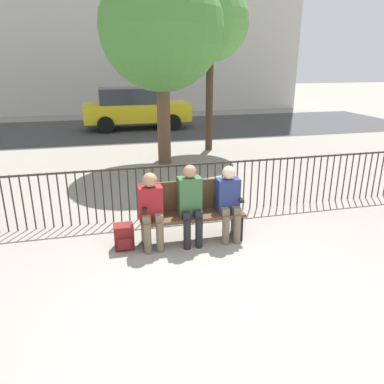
% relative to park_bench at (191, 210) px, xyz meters
% --- Properties ---
extents(ground_plane, '(80.00, 80.00, 0.00)m').
position_rel_park_bench_xyz_m(ground_plane, '(0.00, -1.74, -0.49)').
color(ground_plane, gray).
extents(park_bench, '(1.57, 0.45, 0.92)m').
position_rel_park_bench_xyz_m(park_bench, '(0.00, 0.00, 0.00)').
color(park_bench, '#4C331E').
rests_on(park_bench, ground).
extents(seated_person_0, '(0.34, 0.39, 1.14)m').
position_rel_park_bench_xyz_m(seated_person_0, '(-0.62, -0.13, 0.16)').
color(seated_person_0, brown).
rests_on(seated_person_0, ground).
extents(seated_person_1, '(0.34, 0.39, 1.22)m').
position_rel_park_bench_xyz_m(seated_person_1, '(-0.04, -0.13, 0.19)').
color(seated_person_1, black).
rests_on(seated_person_1, ground).
extents(seated_person_2, '(0.34, 0.39, 1.16)m').
position_rel_park_bench_xyz_m(seated_person_2, '(0.56, -0.13, 0.16)').
color(seated_person_2, brown).
rests_on(seated_person_2, ground).
extents(backpack, '(0.28, 0.27, 0.37)m').
position_rel_park_bench_xyz_m(backpack, '(-1.03, -0.06, -0.31)').
color(backpack, maroon).
rests_on(backpack, ground).
extents(fence_railing, '(9.01, 0.03, 0.95)m').
position_rel_park_bench_xyz_m(fence_railing, '(-0.02, 0.96, 0.07)').
color(fence_railing, '#2D2823').
rests_on(fence_railing, ground).
extents(tree_1, '(2.19, 2.19, 4.77)m').
position_rel_park_bench_xyz_m(tree_1, '(2.02, 5.92, 3.15)').
color(tree_1, '#422D1E').
rests_on(tree_1, ground).
extents(tree_2, '(3.04, 3.04, 4.91)m').
position_rel_park_bench_xyz_m(tree_2, '(0.40, 4.62, 2.88)').
color(tree_2, brown).
rests_on(tree_2, ground).
extents(street_surface, '(24.00, 6.00, 0.01)m').
position_rel_park_bench_xyz_m(street_surface, '(0.00, 10.26, -0.48)').
color(street_surface, '#3D3D3F').
rests_on(street_surface, ground).
extents(parked_car_0, '(4.20, 1.94, 1.62)m').
position_rel_park_bench_xyz_m(parked_car_0, '(0.20, 10.40, 0.35)').
color(parked_car_0, yellow).
rests_on(parked_car_0, ground).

